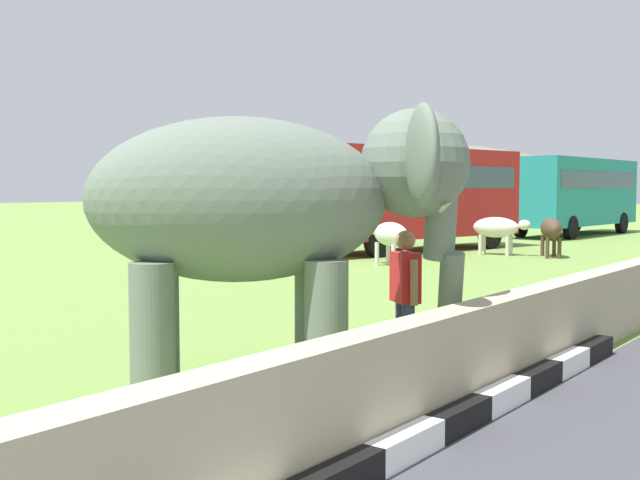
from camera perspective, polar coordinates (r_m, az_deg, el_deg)
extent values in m
cube|color=black|center=(5.55, 1.36, -17.44)|extent=(0.90, 0.20, 0.24)
cube|color=white|center=(6.26, 6.41, -14.98)|extent=(0.90, 0.20, 0.24)
cube|color=black|center=(7.01, 10.33, -12.94)|extent=(0.90, 0.20, 0.24)
cube|color=white|center=(7.79, 13.43, -11.27)|extent=(0.90, 0.20, 0.24)
cube|color=black|center=(8.59, 15.93, -9.88)|extent=(0.90, 0.20, 0.24)
cube|color=white|center=(9.42, 17.98, -8.72)|extent=(0.90, 0.20, 0.24)
cube|color=black|center=(10.25, 19.69, -7.74)|extent=(0.90, 0.20, 0.24)
cube|color=tan|center=(5.68, -0.53, -12.91)|extent=(28.00, 0.36, 1.00)
cylinder|color=slate|center=(8.57, -0.43, -5.71)|extent=(0.44, 0.44, 1.43)
cylinder|color=slate|center=(7.69, 0.48, -6.81)|extent=(0.44, 0.44, 1.43)
cylinder|color=slate|center=(8.51, -11.90, -5.86)|extent=(0.44, 0.44, 1.43)
cylinder|color=slate|center=(7.63, -12.35, -6.99)|extent=(0.44, 0.44, 1.43)
ellipsoid|color=slate|center=(7.93, -6.10, 3.01)|extent=(3.34, 3.31, 1.70)
sphere|color=slate|center=(8.22, 7.09, 5.69)|extent=(1.16, 1.16, 1.16)
ellipsoid|color=#D84C8C|center=(8.30, 9.04, 6.69)|extent=(0.70, 0.71, 0.44)
ellipsoid|color=slate|center=(8.94, 4.87, 5.87)|extent=(0.80, 0.81, 1.00)
ellipsoid|color=slate|center=(7.43, 7.59, 6.28)|extent=(0.80, 0.81, 1.00)
cylinder|color=slate|center=(8.30, 8.99, 1.86)|extent=(0.58, 0.58, 0.99)
cylinder|color=slate|center=(8.40, 9.69, -3.61)|extent=(0.45, 0.45, 0.83)
cone|color=beige|center=(8.55, 8.07, 2.59)|extent=(0.49, 0.50, 0.22)
cone|color=beige|center=(8.01, 9.19, 2.50)|extent=(0.49, 0.50, 0.22)
cylinder|color=navy|center=(9.15, 6.09, -7.06)|extent=(0.15, 0.15, 0.82)
cylinder|color=navy|center=(8.97, 6.57, -7.29)|extent=(0.15, 0.15, 0.82)
cube|color=red|center=(8.95, 6.36, -2.77)|extent=(0.43, 0.46, 0.58)
cylinder|color=#9E7251|center=(9.20, 5.75, -2.77)|extent=(0.14, 0.14, 0.52)
cylinder|color=#9E7251|center=(8.72, 7.00, -3.15)|extent=(0.13, 0.13, 0.52)
sphere|color=#9E7251|center=(8.91, 6.38, -0.02)|extent=(0.23, 0.23, 0.23)
cube|color=#B21E1E|center=(26.65, 6.96, 3.50)|extent=(8.88, 4.40, 3.00)
cube|color=#3F5160|center=(26.65, 6.97, 4.66)|extent=(8.23, 4.28, 0.76)
cylinder|color=black|center=(29.48, 9.02, 0.59)|extent=(1.04, 0.52, 1.00)
cylinder|color=black|center=(27.99, 12.52, 0.38)|extent=(1.04, 0.52, 1.00)
cylinder|color=black|center=(25.68, 0.84, 0.17)|extent=(1.04, 0.52, 1.00)
cylinder|color=black|center=(23.97, 4.37, -0.10)|extent=(1.04, 0.52, 1.00)
cube|color=teal|center=(37.31, 18.35, 3.42)|extent=(9.54, 3.04, 3.00)
cube|color=#3F5160|center=(37.31, 18.37, 4.25)|extent=(8.79, 3.04, 0.76)
cylinder|color=black|center=(40.56, 18.45, 1.31)|extent=(1.02, 0.36, 1.00)
cylinder|color=black|center=(39.74, 21.51, 1.19)|extent=(1.02, 0.36, 1.00)
cylinder|color=black|center=(35.08, 14.67, 1.02)|extent=(1.02, 0.36, 1.00)
cylinder|color=black|center=(34.12, 18.14, 0.88)|extent=(1.02, 0.36, 1.00)
cylinder|color=#473323|center=(25.41, 16.22, -0.42)|extent=(0.12, 0.12, 0.65)
cylinder|color=#473323|center=(25.47, 17.02, -0.42)|extent=(0.12, 0.12, 0.65)
cylinder|color=#473323|center=(24.52, 16.55, -0.57)|extent=(0.12, 0.12, 0.65)
cylinder|color=#473323|center=(24.58, 17.38, -0.58)|extent=(0.12, 0.12, 0.65)
ellipsoid|color=#473323|center=(24.96, 16.81, 0.81)|extent=(1.60, 1.28, 0.66)
ellipsoid|color=#473323|center=(25.87, 16.47, 1.14)|extent=(0.48, 0.43, 0.32)
cylinder|color=beige|center=(21.43, 4.25, -1.04)|extent=(0.12, 0.12, 0.65)
cylinder|color=beige|center=(21.60, 5.09, -1.00)|extent=(0.12, 0.12, 0.65)
cylinder|color=beige|center=(20.65, 5.47, -1.23)|extent=(0.12, 0.12, 0.65)
cylinder|color=beige|center=(20.83, 6.33, -1.19)|extent=(0.12, 0.12, 0.65)
ellipsoid|color=beige|center=(21.08, 5.29, 0.44)|extent=(1.22, 1.61, 0.66)
ellipsoid|color=beige|center=(21.89, 4.06, 0.83)|extent=(0.42, 0.47, 0.32)
cylinder|color=beige|center=(25.46, 14.01, -0.37)|extent=(0.12, 0.12, 0.65)
cylinder|color=beige|center=(25.11, 13.76, -0.42)|extent=(0.12, 0.12, 0.65)
cylinder|color=beige|center=(25.74, 12.09, -0.30)|extent=(0.12, 0.12, 0.65)
cylinder|color=beige|center=(25.40, 11.83, -0.35)|extent=(0.12, 0.12, 0.65)
ellipsoid|color=beige|center=(25.39, 12.94, 0.93)|extent=(0.76, 1.56, 0.66)
ellipsoid|color=beige|center=(25.11, 14.96, 1.09)|extent=(0.30, 0.43, 0.32)
ellipsoid|color=#6C6754|center=(65.68, 8.37, 1.91)|extent=(35.73, 28.58, 11.69)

